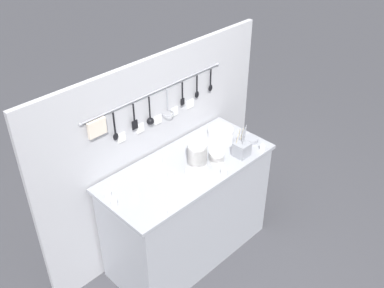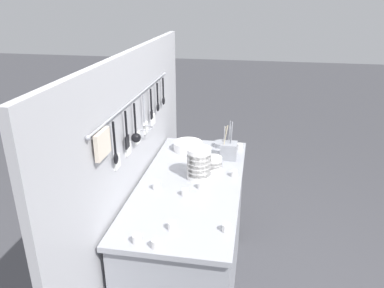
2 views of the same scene
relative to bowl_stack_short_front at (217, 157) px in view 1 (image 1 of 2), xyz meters
The scene contains 18 objects.
ground_plane 1.01m from the bowl_stack_short_front, 150.22° to the left, with size 20.00×20.00×0.00m, color #424247.
counter 0.56m from the bowl_stack_short_front, 150.22° to the left, with size 1.41×0.63×0.94m.
back_wall 0.52m from the bowl_stack_short_front, 113.84° to the left, with size 2.21×0.11×1.73m.
bowl_stack_short_front is the anchor object (origin of this frame).
bowl_stack_wide_centre 0.17m from the bowl_stack_short_front, 152.33° to the left, with size 0.15×0.15×0.20m.
plate_stack 0.37m from the bowl_stack_short_front, 37.52° to the left, with size 0.21×0.21×0.06m.
steel_mixing_bowl 0.40m from the bowl_stack_short_front, ahead, with size 0.12×0.12×0.03m.
cutlery_caddy 0.21m from the bowl_stack_short_front, 23.90° to the right, with size 0.11×0.11×0.27m.
cup_edge_near 0.39m from the bowl_stack_short_front, 162.81° to the left, with size 0.04×0.04×0.04m.
cup_back_right 0.40m from the bowl_stack_short_front, 22.54° to the right, with size 0.04×0.04×0.04m.
cup_beside_plates 0.72m from the bowl_stack_short_front, behind, with size 0.04×0.04×0.04m.
cup_centre 0.88m from the bowl_stack_short_front, 163.14° to the left, with size 0.04×0.04×0.04m.
cup_back_left 0.45m from the bowl_stack_short_front, 137.42° to the left, with size 0.04×0.04×0.04m.
cup_by_caddy 0.13m from the bowl_stack_short_front, 96.26° to the left, with size 0.04×0.04×0.04m.
cup_edge_far 0.88m from the bowl_stack_short_front, 169.62° to the left, with size 0.04×0.04×0.04m.
cup_mid_row 0.28m from the bowl_stack_short_front, behind, with size 0.04×0.04×0.04m.
cup_front_left 0.70m from the bowl_stack_short_front, 167.54° to the right, with size 0.04×0.04×0.04m.
cup_front_right 0.17m from the bowl_stack_short_front, 119.34° to the right, with size 0.04×0.04×0.04m.
Camera 1 is at (-1.89, -1.96, 3.03)m, focal length 42.00 mm.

